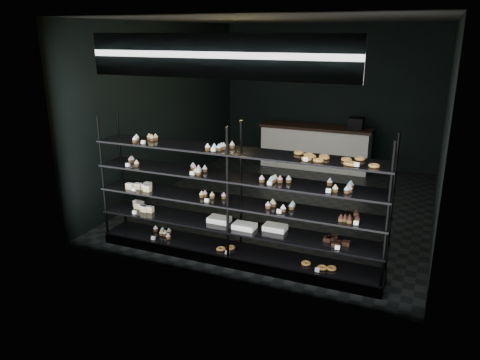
# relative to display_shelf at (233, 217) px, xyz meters

# --- Properties ---
(room) EXTENTS (5.01, 6.01, 3.20)m
(room) POSITION_rel_display_shelf_xyz_m (-0.00, 2.45, 0.97)
(room) COLOR black
(room) RESTS_ON ground
(display_shelf) EXTENTS (4.00, 0.50, 1.91)m
(display_shelf) POSITION_rel_display_shelf_xyz_m (0.00, 0.00, 0.00)
(display_shelf) COLOR black
(display_shelf) RESTS_ON room
(signage) EXTENTS (3.30, 0.05, 0.50)m
(signage) POSITION_rel_display_shelf_xyz_m (-0.00, -0.48, 2.12)
(signage) COLOR #0D0D41
(signage) RESTS_ON room
(pendant_lamp) EXTENTS (0.33, 0.33, 0.90)m
(pendant_lamp) POSITION_rel_display_shelf_xyz_m (-0.62, 1.59, 1.82)
(pendant_lamp) COLOR black
(pendant_lamp) RESTS_ON room
(service_counter) EXTENTS (2.53, 0.65, 1.23)m
(service_counter) POSITION_rel_display_shelf_xyz_m (-0.12, 4.95, -0.13)
(service_counter) COLOR white
(service_counter) RESTS_ON room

